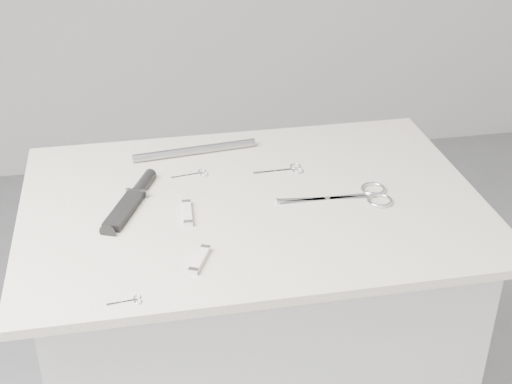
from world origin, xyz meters
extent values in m
cube|color=silver|center=(0.00, 0.00, 0.45)|extent=(0.90, 0.60, 0.90)
cube|color=beige|center=(0.00, 0.00, 0.91)|extent=(1.00, 0.70, 0.02)
cube|color=silver|center=(0.16, -0.03, 0.92)|extent=(0.22, 0.05, 0.00)
cylinder|color=silver|center=(0.16, -0.03, 0.92)|extent=(0.01, 0.01, 0.01)
torus|color=silver|center=(0.27, -0.01, 0.92)|extent=(0.06, 0.06, 0.01)
torus|color=silver|center=(0.27, -0.06, 0.92)|extent=(0.06, 0.06, 0.01)
cube|color=silver|center=(0.08, 0.12, 0.92)|extent=(0.10, 0.02, 0.00)
cylinder|color=silver|center=(0.08, 0.12, 0.92)|extent=(0.01, 0.01, 0.00)
torus|color=silver|center=(0.13, 0.13, 0.92)|extent=(0.03, 0.03, 0.00)
torus|color=silver|center=(0.13, 0.11, 0.92)|extent=(0.03, 0.03, 0.00)
cube|color=silver|center=(-0.13, 0.14, 0.92)|extent=(0.08, 0.02, 0.00)
cylinder|color=silver|center=(-0.13, 0.14, 0.92)|extent=(0.00, 0.00, 0.00)
torus|color=silver|center=(-0.09, 0.15, 0.92)|extent=(0.02, 0.02, 0.00)
torus|color=silver|center=(-0.09, 0.13, 0.92)|extent=(0.02, 0.02, 0.00)
cube|color=silver|center=(-0.29, -0.31, 0.92)|extent=(0.05, 0.01, 0.00)
cylinder|color=silver|center=(-0.29, -0.31, 0.92)|extent=(0.00, 0.00, 0.00)
torus|color=silver|center=(-0.26, -0.30, 0.92)|extent=(0.01, 0.01, 0.00)
torus|color=silver|center=(-0.26, -0.31, 0.92)|extent=(0.01, 0.01, 0.00)
cube|color=black|center=(-0.28, -0.01, 0.93)|extent=(0.10, 0.15, 0.02)
cube|color=gray|center=(-0.25, 0.06, 0.93)|extent=(0.05, 0.03, 0.02)
cylinder|color=black|center=(-0.23, 0.10, 0.93)|extent=(0.06, 0.10, 0.03)
cube|color=white|center=(-0.14, -0.21, 0.93)|extent=(0.05, 0.08, 0.01)
cube|color=silver|center=(-0.13, -0.18, 0.93)|extent=(0.02, 0.02, 0.01)
cube|color=silver|center=(-0.16, -0.25, 0.93)|extent=(0.02, 0.02, 0.01)
cube|color=white|center=(-0.15, -0.04, 0.93)|extent=(0.03, 0.09, 0.01)
cube|color=silver|center=(-0.14, 0.00, 0.93)|extent=(0.02, 0.01, 0.01)
cube|color=silver|center=(-0.15, -0.08, 0.93)|extent=(0.02, 0.01, 0.01)
cylinder|color=gray|center=(-0.10, 0.24, 0.93)|extent=(0.31, 0.06, 0.02)
camera|label=1|loc=(-0.24, -1.32, 1.71)|focal=50.00mm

